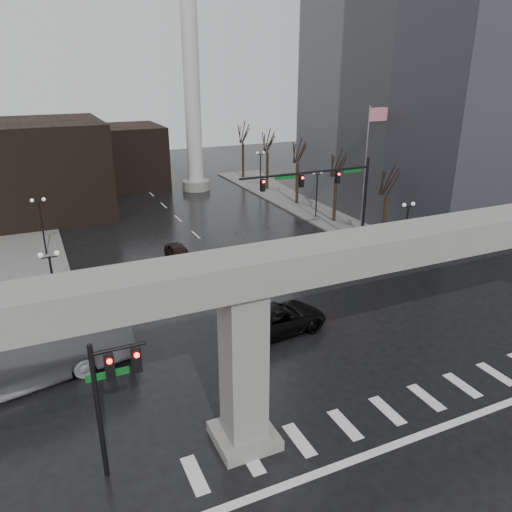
% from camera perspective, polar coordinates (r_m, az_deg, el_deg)
% --- Properties ---
extents(ground, '(160.00, 160.00, 0.00)m').
position_cam_1_polar(ground, '(26.26, 13.36, -15.57)').
color(ground, black).
rests_on(ground, ground).
extents(sidewalk_ne, '(28.00, 36.00, 0.15)m').
position_cam_1_polar(sidewalk_ne, '(67.40, 12.47, 7.35)').
color(sidewalk_ne, slate).
rests_on(sidewalk_ne, ground).
extents(elevated_guideway, '(48.00, 2.60, 8.70)m').
position_cam_1_polar(elevated_guideway, '(23.71, 17.16, -1.05)').
color(elevated_guideway, gray).
rests_on(elevated_guideway, ground).
extents(office_tower, '(22.00, 26.00, 42.00)m').
position_cam_1_polar(office_tower, '(59.67, 22.19, 24.99)').
color(office_tower, slate).
rests_on(office_tower, ground).
extents(building_far_left, '(16.00, 14.00, 10.00)m').
position_cam_1_polar(building_far_left, '(59.07, -24.73, 8.95)').
color(building_far_left, black).
rests_on(building_far_left, ground).
extents(building_far_mid, '(10.00, 10.00, 8.00)m').
position_cam_1_polar(building_far_mid, '(70.11, -14.89, 10.94)').
color(building_far_mid, black).
rests_on(building_far_mid, ground).
extents(smokestack, '(3.60, 3.60, 30.00)m').
position_cam_1_polar(smokestack, '(65.28, -7.37, 19.02)').
color(smokestack, silver).
rests_on(smokestack, ground).
extents(signal_mast_arm, '(12.12, 0.43, 8.00)m').
position_cam_1_polar(signal_mast_arm, '(42.84, 8.36, 7.85)').
color(signal_mast_arm, black).
rests_on(signal_mast_arm, ground).
extents(signal_left_pole, '(2.30, 0.30, 6.00)m').
position_cam_1_polar(signal_left_pole, '(20.20, -16.29, -14.09)').
color(signal_left_pole, black).
rests_on(signal_left_pole, ground).
extents(flagpole_assembly, '(2.06, 0.12, 12.00)m').
position_cam_1_polar(flagpole_assembly, '(48.65, 12.78, 11.17)').
color(flagpole_assembly, silver).
rests_on(flagpole_assembly, ground).
extents(lamp_right_0, '(1.22, 0.32, 5.11)m').
position_cam_1_polar(lamp_right_0, '(42.42, 16.84, 3.74)').
color(lamp_right_0, black).
rests_on(lamp_right_0, ground).
extents(lamp_right_1, '(1.22, 0.32, 5.11)m').
position_cam_1_polar(lamp_right_1, '(53.29, 6.98, 7.89)').
color(lamp_right_1, black).
rests_on(lamp_right_1, ground).
extents(lamp_right_2, '(1.22, 0.32, 5.11)m').
position_cam_1_polar(lamp_right_2, '(65.36, 0.51, 10.47)').
color(lamp_right_2, black).
rests_on(lamp_right_2, ground).
extents(lamp_left_0, '(1.22, 0.32, 5.11)m').
position_cam_1_polar(lamp_left_0, '(32.42, -22.25, -2.25)').
color(lamp_left_0, black).
rests_on(lamp_left_0, ground).
extents(lamp_left_1, '(1.22, 0.32, 5.11)m').
position_cam_1_polar(lamp_left_1, '(45.73, -23.40, 4.12)').
color(lamp_left_1, black).
rests_on(lamp_left_1, ground).
extents(lamp_left_2, '(1.22, 0.32, 5.11)m').
position_cam_1_polar(lamp_left_2, '(59.36, -24.03, 7.59)').
color(lamp_left_2, black).
rests_on(lamp_left_2, ground).
extents(tree_right_0, '(1.09, 1.58, 7.50)m').
position_cam_1_polar(tree_right_0, '(46.18, 14.50, 4.45)').
color(tree_right_0, black).
rests_on(tree_right_0, ground).
extents(tree_right_1, '(1.09, 1.61, 7.67)m').
position_cam_1_polar(tree_right_1, '(52.36, 9.06, 6.85)').
color(tree_right_1, black).
rests_on(tree_right_1, ground).
extents(tree_right_2, '(1.10, 1.63, 7.85)m').
position_cam_1_polar(tree_right_2, '(58.98, 4.77, 8.69)').
color(tree_right_2, black).
rests_on(tree_right_2, ground).
extents(tree_right_3, '(1.11, 1.66, 8.02)m').
position_cam_1_polar(tree_right_3, '(65.90, 1.33, 10.11)').
color(tree_right_3, black).
rests_on(tree_right_3, ground).
extents(tree_right_4, '(1.12, 1.69, 8.19)m').
position_cam_1_polar(tree_right_4, '(73.05, -1.47, 11.23)').
color(tree_right_4, black).
rests_on(tree_right_4, ground).
extents(pickup_truck, '(6.62, 3.57, 1.76)m').
position_cam_1_polar(pickup_truck, '(30.74, 2.43, -7.21)').
color(pickup_truck, black).
rests_on(pickup_truck, ground).
extents(city_bus, '(12.83, 5.01, 3.49)m').
position_cam_1_polar(city_bus, '(28.35, -26.59, -10.28)').
color(city_bus, silver).
rests_on(city_bus, ground).
extents(far_car, '(1.78, 4.38, 1.49)m').
position_cam_1_polar(far_car, '(41.77, -8.77, 0.19)').
color(far_car, black).
rests_on(far_car, ground).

